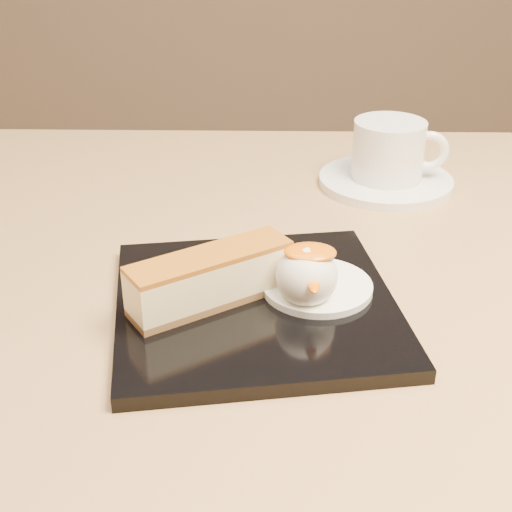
{
  "coord_description": "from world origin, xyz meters",
  "views": [
    {
      "loc": [
        0.07,
        -0.54,
        1.03
      ],
      "look_at": [
        0.06,
        -0.04,
        0.76
      ],
      "focal_mm": 50.0,
      "sensor_mm": 36.0,
      "label": 1
    }
  ],
  "objects_px": {
    "cheesecake": "(211,278)",
    "saucer": "(385,181)",
    "table": "(197,411)",
    "coffee_cup": "(390,149)",
    "dessert_plate": "(255,305)",
    "ice_cream_scoop": "(307,276)"
  },
  "relations": [
    {
      "from": "table",
      "to": "dessert_plate",
      "type": "height_order",
      "value": "dessert_plate"
    },
    {
      "from": "coffee_cup",
      "to": "table",
      "type": "bearing_deg",
      "value": -130.12
    },
    {
      "from": "dessert_plate",
      "to": "saucer",
      "type": "relative_size",
      "value": 1.47
    },
    {
      "from": "coffee_cup",
      "to": "saucer",
      "type": "bearing_deg",
      "value": 180.0
    },
    {
      "from": "saucer",
      "to": "table",
      "type": "bearing_deg",
      "value": -133.92
    },
    {
      "from": "table",
      "to": "saucer",
      "type": "xyz_separation_m",
      "value": [
        0.2,
        0.21,
        0.16
      ]
    },
    {
      "from": "table",
      "to": "ice_cream_scoop",
      "type": "relative_size",
      "value": 16.52
    },
    {
      "from": "dessert_plate",
      "to": "cheesecake",
      "type": "height_order",
      "value": "cheesecake"
    },
    {
      "from": "ice_cream_scoop",
      "to": "cheesecake",
      "type": "bearing_deg",
      "value": 180.0
    },
    {
      "from": "table",
      "to": "saucer",
      "type": "height_order",
      "value": "saucer"
    },
    {
      "from": "cheesecake",
      "to": "saucer",
      "type": "distance_m",
      "value": 0.33
    },
    {
      "from": "cheesecake",
      "to": "coffee_cup",
      "type": "relative_size",
      "value": 1.22
    },
    {
      "from": "saucer",
      "to": "coffee_cup",
      "type": "xyz_separation_m",
      "value": [
        0.0,
        -0.0,
        0.04
      ]
    },
    {
      "from": "cheesecake",
      "to": "coffee_cup",
      "type": "xyz_separation_m",
      "value": [
        0.18,
        0.27,
        0.01
      ]
    },
    {
      "from": "table",
      "to": "coffee_cup",
      "type": "distance_m",
      "value": 0.35
    },
    {
      "from": "saucer",
      "to": "coffee_cup",
      "type": "bearing_deg",
      "value": -4.11
    },
    {
      "from": "table",
      "to": "coffee_cup",
      "type": "relative_size",
      "value": 7.52
    },
    {
      "from": "coffee_cup",
      "to": "ice_cream_scoop",
      "type": "bearing_deg",
      "value": -106.71
    },
    {
      "from": "dessert_plate",
      "to": "saucer",
      "type": "height_order",
      "value": "dessert_plate"
    },
    {
      "from": "table",
      "to": "cheesecake",
      "type": "height_order",
      "value": "cheesecake"
    },
    {
      "from": "ice_cream_scoop",
      "to": "saucer",
      "type": "bearing_deg",
      "value": 69.56
    },
    {
      "from": "table",
      "to": "dessert_plate",
      "type": "distance_m",
      "value": 0.18
    }
  ]
}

